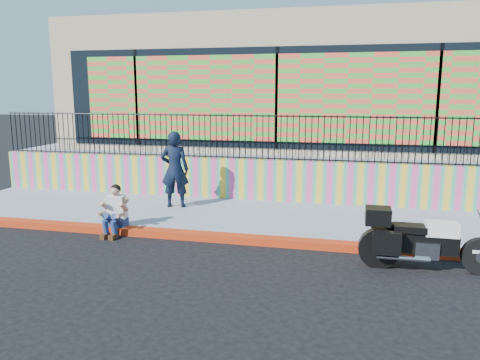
% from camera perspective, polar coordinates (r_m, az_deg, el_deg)
% --- Properties ---
extents(ground, '(90.00, 90.00, 0.00)m').
position_cam_1_polar(ground, '(9.64, 0.52, -7.65)').
color(ground, black).
rests_on(ground, ground).
extents(red_curb, '(16.00, 0.30, 0.15)m').
position_cam_1_polar(red_curb, '(9.62, 0.52, -7.23)').
color(red_curb, red).
rests_on(red_curb, ground).
extents(sidewalk, '(16.00, 3.00, 0.15)m').
position_cam_1_polar(sidewalk, '(11.17, 2.36, -4.67)').
color(sidewalk, gray).
rests_on(sidewalk, ground).
extents(mural_wall, '(16.00, 0.20, 1.10)m').
position_cam_1_polar(mural_wall, '(12.56, 3.74, -0.02)').
color(mural_wall, '#FA4191').
rests_on(mural_wall, sidewalk).
extents(metal_fence, '(15.80, 0.04, 1.20)m').
position_cam_1_polar(metal_fence, '(12.40, 3.80, 5.21)').
color(metal_fence, black).
rests_on(metal_fence, mural_wall).
extents(elevated_platform, '(16.00, 10.00, 1.25)m').
position_cam_1_polar(elevated_platform, '(17.56, 6.43, 2.78)').
color(elevated_platform, gray).
rests_on(elevated_platform, ground).
extents(storefront_building, '(14.00, 8.06, 4.00)m').
position_cam_1_polar(storefront_building, '(17.18, 6.54, 11.38)').
color(storefront_building, tan).
rests_on(storefront_building, elevated_platform).
extents(police_motorcycle, '(2.29, 0.76, 1.42)m').
position_cam_1_polar(police_motorcycle, '(8.66, 21.86, -6.48)').
color(police_motorcycle, black).
rests_on(police_motorcycle, ground).
extents(police_officer, '(0.78, 0.59, 1.93)m').
position_cam_1_polar(police_officer, '(11.87, -7.95, 1.29)').
color(police_officer, black).
rests_on(police_officer, sidewalk).
extents(seated_man, '(0.54, 0.71, 1.06)m').
position_cam_1_polar(seated_man, '(10.37, -15.13, -4.12)').
color(seated_man, navy).
rests_on(seated_man, ground).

